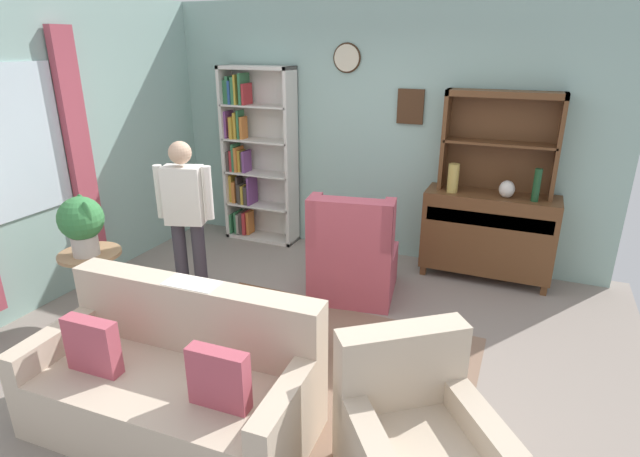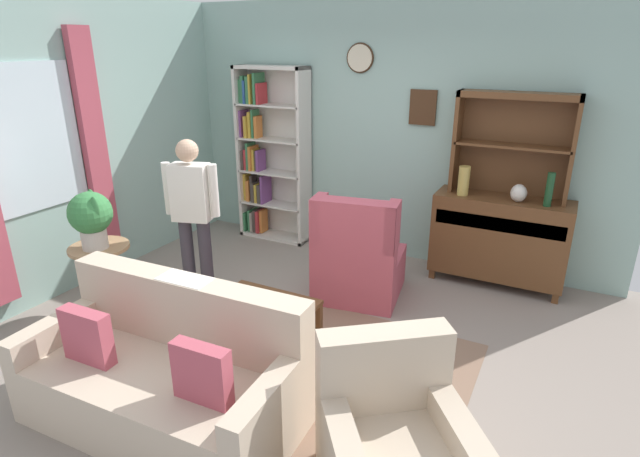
{
  "view_description": "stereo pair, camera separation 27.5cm",
  "coord_description": "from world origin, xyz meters",
  "px_view_note": "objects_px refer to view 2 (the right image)",
  "views": [
    {
      "loc": [
        1.58,
        -3.27,
        2.36
      ],
      "look_at": [
        0.1,
        0.2,
        0.95
      ],
      "focal_mm": 28.18,
      "sensor_mm": 36.0,
      "label": 1
    },
    {
      "loc": [
        1.83,
        -3.15,
        2.36
      ],
      "look_at": [
        0.1,
        0.2,
        0.95
      ],
      "focal_mm": 28.18,
      "sensor_mm": 36.0,
      "label": 2
    }
  ],
  "objects_px": {
    "bottle_wine": "(549,190)",
    "wingback_chair": "(358,261)",
    "person_reading": "(193,210)",
    "potted_plant_small": "(107,313)",
    "vase_round": "(519,193)",
    "potted_plant_large": "(91,216)",
    "couch_floral": "(166,377)",
    "armchair_floral": "(395,451)",
    "bookshelf": "(268,157)",
    "vase_tall": "(464,181)",
    "book_stack": "(266,305)",
    "coffee_table": "(265,310)",
    "sideboard": "(499,237)",
    "sideboard_hutch": "(515,131)",
    "plant_stand": "(103,272)"
  },
  "relations": [
    {
      "from": "wingback_chair",
      "to": "bookshelf",
      "type": "bearing_deg",
      "value": 148.41
    },
    {
      "from": "potted_plant_small",
      "to": "book_stack",
      "type": "xyz_separation_m",
      "value": [
        1.38,
        0.36,
        0.25
      ]
    },
    {
      "from": "bookshelf",
      "to": "sideboard_hutch",
      "type": "relative_size",
      "value": 1.91
    },
    {
      "from": "vase_round",
      "to": "person_reading",
      "type": "bearing_deg",
      "value": -148.4
    },
    {
      "from": "sideboard",
      "to": "plant_stand",
      "type": "relative_size",
      "value": 1.98
    },
    {
      "from": "bookshelf",
      "to": "vase_round",
      "type": "bearing_deg",
      "value": -2.92
    },
    {
      "from": "book_stack",
      "to": "coffee_table",
      "type": "bearing_deg",
      "value": 131.58
    },
    {
      "from": "vase_round",
      "to": "person_reading",
      "type": "height_order",
      "value": "person_reading"
    },
    {
      "from": "sideboard_hutch",
      "to": "bottle_wine",
      "type": "relative_size",
      "value": 3.45
    },
    {
      "from": "sideboard_hutch",
      "to": "coffee_table",
      "type": "bearing_deg",
      "value": -123.42
    },
    {
      "from": "potted_plant_large",
      "to": "armchair_floral",
      "type": "bearing_deg",
      "value": -12.29
    },
    {
      "from": "armchair_floral",
      "to": "potted_plant_small",
      "type": "bearing_deg",
      "value": 170.85
    },
    {
      "from": "plant_stand",
      "to": "potted_plant_large",
      "type": "relative_size",
      "value": 1.29
    },
    {
      "from": "plant_stand",
      "to": "potted_plant_small",
      "type": "relative_size",
      "value": 1.98
    },
    {
      "from": "bottle_wine",
      "to": "person_reading",
      "type": "relative_size",
      "value": 0.2
    },
    {
      "from": "sideboard",
      "to": "book_stack",
      "type": "xyz_separation_m",
      "value": [
        -1.39,
        -2.15,
        -0.07
      ]
    },
    {
      "from": "bottle_wine",
      "to": "wingback_chair",
      "type": "xyz_separation_m",
      "value": [
        -1.53,
        -0.85,
        -0.7
      ]
    },
    {
      "from": "bottle_wine",
      "to": "potted_plant_large",
      "type": "bearing_deg",
      "value": -147.42
    },
    {
      "from": "vase_tall",
      "to": "potted_plant_small",
      "type": "distance_m",
      "value": 3.52
    },
    {
      "from": "bottle_wine",
      "to": "potted_plant_small",
      "type": "height_order",
      "value": "bottle_wine"
    },
    {
      "from": "bookshelf",
      "to": "person_reading",
      "type": "distance_m",
      "value": 1.79
    },
    {
      "from": "vase_round",
      "to": "sideboard",
      "type": "bearing_deg",
      "value": 152.83
    },
    {
      "from": "bookshelf",
      "to": "potted_plant_large",
      "type": "relative_size",
      "value": 4.12
    },
    {
      "from": "couch_floral",
      "to": "coffee_table",
      "type": "bearing_deg",
      "value": 82.2
    },
    {
      "from": "armchair_floral",
      "to": "potted_plant_large",
      "type": "xyz_separation_m",
      "value": [
        -3.01,
        0.65,
        0.66
      ]
    },
    {
      "from": "vase_round",
      "to": "wingback_chair",
      "type": "distance_m",
      "value": 1.66
    },
    {
      "from": "armchair_floral",
      "to": "vase_round",
      "type": "bearing_deg",
      "value": 86.28
    },
    {
      "from": "vase_tall",
      "to": "bottle_wine",
      "type": "relative_size",
      "value": 0.91
    },
    {
      "from": "vase_tall",
      "to": "armchair_floral",
      "type": "relative_size",
      "value": 0.27
    },
    {
      "from": "sideboard",
      "to": "potted_plant_large",
      "type": "distance_m",
      "value": 3.85
    },
    {
      "from": "sideboard",
      "to": "vase_tall",
      "type": "xyz_separation_m",
      "value": [
        -0.39,
        -0.08,
        0.56
      ]
    },
    {
      "from": "couch_floral",
      "to": "armchair_floral",
      "type": "xyz_separation_m",
      "value": [
        1.53,
        0.11,
        -0.02
      ]
    },
    {
      "from": "wingback_chair",
      "to": "person_reading",
      "type": "distance_m",
      "value": 1.62
    },
    {
      "from": "sideboard",
      "to": "wingback_chair",
      "type": "distance_m",
      "value": 1.48
    },
    {
      "from": "couch_floral",
      "to": "coffee_table",
      "type": "height_order",
      "value": "couch_floral"
    },
    {
      "from": "bottle_wine",
      "to": "plant_stand",
      "type": "relative_size",
      "value": 0.49
    },
    {
      "from": "potted_plant_small",
      "to": "sideboard",
      "type": "bearing_deg",
      "value": 42.12
    },
    {
      "from": "armchair_floral",
      "to": "person_reading",
      "type": "relative_size",
      "value": 0.69
    },
    {
      "from": "bookshelf",
      "to": "couch_floral",
      "type": "xyz_separation_m",
      "value": [
        1.22,
        -3.14,
        -0.72
      ]
    },
    {
      "from": "bookshelf",
      "to": "potted_plant_large",
      "type": "xyz_separation_m",
      "value": [
        -0.26,
        -2.38,
        -0.08
      ]
    },
    {
      "from": "armchair_floral",
      "to": "coffee_table",
      "type": "relative_size",
      "value": 1.34
    },
    {
      "from": "bookshelf",
      "to": "plant_stand",
      "type": "relative_size",
      "value": 3.2
    },
    {
      "from": "vase_tall",
      "to": "potted_plant_large",
      "type": "xyz_separation_m",
      "value": [
        -2.67,
        -2.22,
        -0.11
      ]
    },
    {
      "from": "potted_plant_small",
      "to": "person_reading",
      "type": "height_order",
      "value": "person_reading"
    },
    {
      "from": "sideboard_hutch",
      "to": "couch_floral",
      "type": "relative_size",
      "value": 0.6
    },
    {
      "from": "bookshelf",
      "to": "book_stack",
      "type": "relative_size",
      "value": 13.12
    },
    {
      "from": "bookshelf",
      "to": "vase_tall",
      "type": "height_order",
      "value": "bookshelf"
    },
    {
      "from": "person_reading",
      "to": "book_stack",
      "type": "bearing_deg",
      "value": -23.74
    },
    {
      "from": "potted_plant_small",
      "to": "vase_round",
      "type": "bearing_deg",
      "value": 40.06
    },
    {
      "from": "person_reading",
      "to": "potted_plant_small",
      "type": "bearing_deg",
      "value": -109.48
    }
  ]
}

